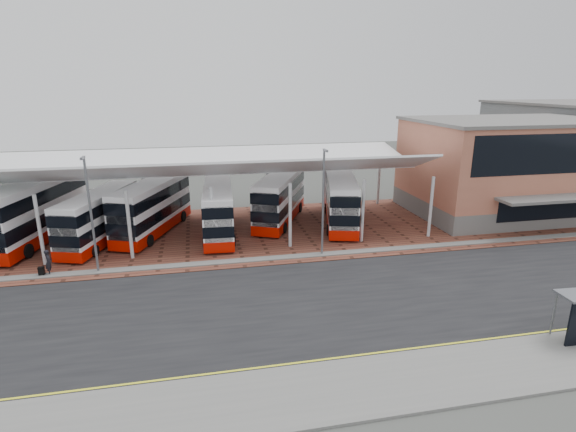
% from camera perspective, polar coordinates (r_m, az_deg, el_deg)
% --- Properties ---
extents(ground, '(140.00, 140.00, 0.00)m').
position_cam_1_polar(ground, '(28.28, 3.91, -9.86)').
color(ground, '#3F413D').
extents(road, '(120.00, 14.00, 0.02)m').
position_cam_1_polar(road, '(27.42, 4.48, -10.75)').
color(road, black).
rests_on(road, ground).
extents(forecourt, '(72.00, 16.00, 0.06)m').
position_cam_1_polar(forecourt, '(40.41, 1.72, -1.51)').
color(forecourt, brown).
rests_on(forecourt, ground).
extents(sidewalk, '(120.00, 4.00, 0.14)m').
position_cam_1_polar(sidewalk, '(21.00, 10.94, -20.32)').
color(sidewalk, slate).
rests_on(sidewalk, ground).
extents(north_kerb, '(120.00, 0.80, 0.14)m').
position_cam_1_polar(north_kerb, '(33.74, 1.09, -5.18)').
color(north_kerb, slate).
rests_on(north_kerb, ground).
extents(yellow_line_near, '(120.00, 0.12, 0.01)m').
position_cam_1_polar(yellow_line_near, '(22.52, 8.91, -17.50)').
color(yellow_line_near, yellow).
rests_on(yellow_line_near, road).
extents(yellow_line_far, '(120.00, 0.12, 0.01)m').
position_cam_1_polar(yellow_line_far, '(22.76, 8.64, -17.10)').
color(yellow_line_far, yellow).
rests_on(yellow_line_far, road).
extents(canopy, '(37.00, 11.63, 7.07)m').
position_cam_1_polar(canopy, '(38.89, -10.15, 6.28)').
color(canopy, silver).
rests_on(canopy, ground).
extents(terminal, '(18.40, 14.40, 9.25)m').
position_cam_1_polar(terminal, '(49.27, 26.11, 5.65)').
color(terminal, '#63615E').
rests_on(terminal, ground).
extents(lamp_west, '(0.16, 0.90, 8.07)m').
position_cam_1_polar(lamp_west, '(32.46, -23.77, 0.48)').
color(lamp_west, slate).
rests_on(lamp_west, ground).
extents(lamp_east, '(0.16, 0.90, 8.07)m').
position_cam_1_polar(lamp_east, '(32.95, 4.49, 2.10)').
color(lamp_east, slate).
rests_on(lamp_east, ground).
extents(bus_0, '(5.58, 12.41, 4.98)m').
position_cam_1_polar(bus_0, '(41.76, -29.43, 0.49)').
color(bus_0, white).
rests_on(bus_0, forecourt).
extents(bus_1, '(5.21, 10.17, 4.10)m').
position_cam_1_polar(bus_1, '(39.22, -22.84, -0.25)').
color(bus_1, white).
rests_on(bus_1, forecourt).
extents(bus_2, '(6.21, 10.93, 4.44)m').
position_cam_1_polar(bus_2, '(40.23, -16.82, 1.01)').
color(bus_2, white).
rests_on(bus_2, forecourt).
extents(bus_3, '(3.00, 10.29, 4.19)m').
position_cam_1_polar(bus_3, '(38.54, -8.82, 0.68)').
color(bus_3, white).
rests_on(bus_3, forecourt).
extents(bus_4, '(6.66, 10.68, 4.38)m').
position_cam_1_polar(bus_4, '(41.73, -1.02, 2.24)').
color(bus_4, white).
rests_on(bus_4, forecourt).
extents(bus_5, '(5.07, 10.90, 4.38)m').
position_cam_1_polar(bus_5, '(41.18, 6.72, 1.93)').
color(bus_5, white).
rests_on(bus_5, forecourt).
extents(pedestrian, '(0.62, 0.75, 1.77)m').
position_cam_1_polar(pedestrian, '(34.48, -28.12, -5.19)').
color(pedestrian, black).
rests_on(pedestrian, forecourt).
extents(suitcase, '(0.37, 0.26, 0.63)m').
position_cam_1_polar(suitcase, '(34.66, -28.82, -6.19)').
color(suitcase, black).
rests_on(suitcase, forecourt).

